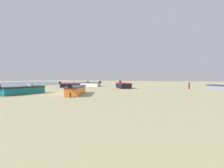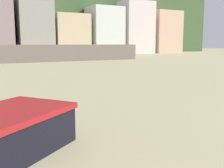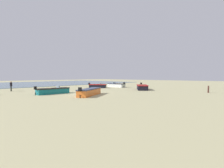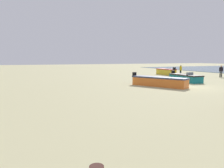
{
  "view_description": "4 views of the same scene",
  "coord_description": "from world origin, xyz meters",
  "px_view_note": "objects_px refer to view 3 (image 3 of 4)",
  "views": [
    {
      "loc": [
        14.37,
        12.5,
        1.66
      ],
      "look_at": [
        -3.06,
        4.03,
        0.96
      ],
      "focal_mm": 25.56,
      "sensor_mm": 36.0,
      "label": 1
    },
    {
      "loc": [
        -10.22,
        -2.51,
        2.22
      ],
      "look_at": [
        -6.84,
        3.8,
        1.13
      ],
      "focal_mm": 43.58,
      "sensor_mm": 36.0,
      "label": 2
    },
    {
      "loc": [
        14.07,
        17.55,
        2.4
      ],
      "look_at": [
        -7.47,
        -2.11,
        0.97
      ],
      "focal_mm": 25.28,
      "sensor_mm": 36.0,
      "label": 3
    },
    {
      "loc": [
        -15.0,
        13.36,
        2.52
      ],
      "look_at": [
        0.34,
        7.15,
        0.55
      ],
      "focal_mm": 34.16,
      "sensor_mm": 36.0,
      "label": 4
    }
  ],
  "objects_px": {
    "boat_white_5": "(116,85)",
    "mooring_post_near_water": "(208,89)",
    "boat_black_0": "(142,87)",
    "boat_black_1": "(98,86)",
    "beach_walker_foreground": "(11,85)",
    "boat_orange_6": "(90,92)",
    "boat_teal_2": "(53,91)"
  },
  "relations": [
    {
      "from": "boat_black_0",
      "to": "mooring_post_near_water",
      "type": "height_order",
      "value": "boat_black_0"
    },
    {
      "from": "boat_black_0",
      "to": "mooring_post_near_water",
      "type": "relative_size",
      "value": 4.31
    },
    {
      "from": "boat_black_0",
      "to": "boat_teal_2",
      "type": "distance_m",
      "value": 15.0
    },
    {
      "from": "beach_walker_foreground",
      "to": "boat_black_0",
      "type": "bearing_deg",
      "value": 78.67
    },
    {
      "from": "boat_black_0",
      "to": "boat_black_1",
      "type": "relative_size",
      "value": 1.19
    },
    {
      "from": "boat_white_5",
      "to": "mooring_post_near_water",
      "type": "distance_m",
      "value": 17.72
    },
    {
      "from": "beach_walker_foreground",
      "to": "boat_orange_6",
      "type": "bearing_deg",
      "value": 49.22
    },
    {
      "from": "boat_teal_2",
      "to": "boat_white_5",
      "type": "distance_m",
      "value": 16.11
    },
    {
      "from": "mooring_post_near_water",
      "to": "beach_walker_foreground",
      "type": "height_order",
      "value": "beach_walker_foreground"
    },
    {
      "from": "boat_black_1",
      "to": "boat_white_5",
      "type": "height_order",
      "value": "boat_white_5"
    },
    {
      "from": "boat_black_1",
      "to": "beach_walker_foreground",
      "type": "relative_size",
      "value": 2.28
    },
    {
      "from": "mooring_post_near_water",
      "to": "boat_black_0",
      "type": "bearing_deg",
      "value": -78.4
    },
    {
      "from": "boat_black_1",
      "to": "mooring_post_near_water",
      "type": "relative_size",
      "value": 3.61
    },
    {
      "from": "boat_black_0",
      "to": "boat_white_5",
      "type": "relative_size",
      "value": 1.03
    },
    {
      "from": "boat_white_5",
      "to": "boat_orange_6",
      "type": "xyz_separation_m",
      "value": [
        13.63,
        7.32,
        0.02
      ]
    },
    {
      "from": "boat_black_1",
      "to": "mooring_post_near_water",
      "type": "xyz_separation_m",
      "value": [
        -4.29,
        19.17,
        0.12
      ]
    },
    {
      "from": "boat_black_1",
      "to": "mooring_post_near_water",
      "type": "distance_m",
      "value": 19.65
    },
    {
      "from": "boat_black_1",
      "to": "beach_walker_foreground",
      "type": "bearing_deg",
      "value": -50.34
    },
    {
      "from": "boat_teal_2",
      "to": "boat_white_5",
      "type": "relative_size",
      "value": 1.08
    },
    {
      "from": "boat_orange_6",
      "to": "mooring_post_near_water",
      "type": "relative_size",
      "value": 5.08
    },
    {
      "from": "boat_black_1",
      "to": "boat_white_5",
      "type": "xyz_separation_m",
      "value": [
        -4.26,
        1.45,
        0.03
      ]
    },
    {
      "from": "boat_black_0",
      "to": "boat_white_5",
      "type": "bearing_deg",
      "value": -50.98
    },
    {
      "from": "boat_orange_6",
      "to": "beach_walker_foreground",
      "type": "relative_size",
      "value": 3.21
    },
    {
      "from": "boat_black_0",
      "to": "boat_orange_6",
      "type": "bearing_deg",
      "value": 50.89
    },
    {
      "from": "boat_black_1",
      "to": "boat_white_5",
      "type": "relative_size",
      "value": 0.86
    },
    {
      "from": "boat_orange_6",
      "to": "boat_white_5",
      "type": "bearing_deg",
      "value": 90.57
    },
    {
      "from": "boat_black_0",
      "to": "boat_teal_2",
      "type": "bearing_deg",
      "value": 31.77
    },
    {
      "from": "boat_black_1",
      "to": "boat_black_0",
      "type": "bearing_deg",
      "value": 71.57
    },
    {
      "from": "mooring_post_near_water",
      "to": "boat_white_5",
      "type": "bearing_deg",
      "value": -89.93
    },
    {
      "from": "boat_black_0",
      "to": "beach_walker_foreground",
      "type": "xyz_separation_m",
      "value": [
        16.66,
        -14.03,
        0.5
      ]
    },
    {
      "from": "boat_teal_2",
      "to": "boat_orange_6",
      "type": "height_order",
      "value": "boat_orange_6"
    },
    {
      "from": "boat_black_1",
      "to": "boat_teal_2",
      "type": "xyz_separation_m",
      "value": [
        11.68,
        3.76,
        0.03
      ]
    }
  ]
}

